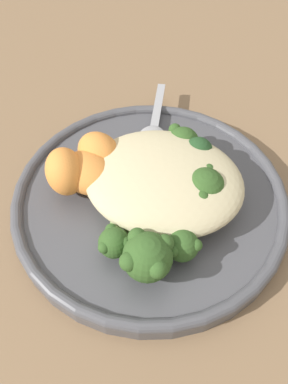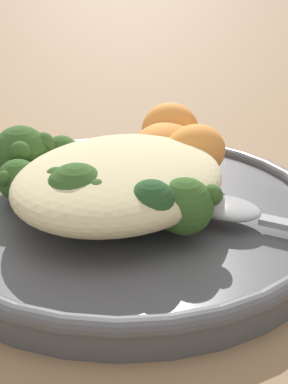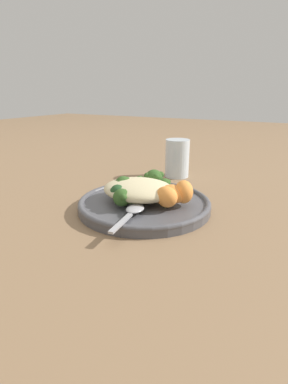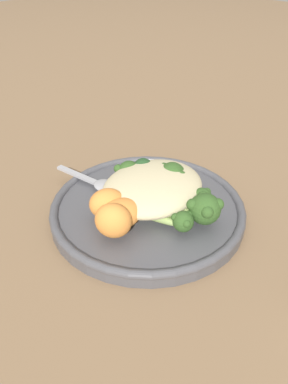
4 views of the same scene
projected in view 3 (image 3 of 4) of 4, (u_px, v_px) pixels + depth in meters
ground_plane at (138, 206)px, 0.63m from camera, size 4.00×4.00×0.00m
plate at (144, 204)px, 0.61m from camera, size 0.27×0.27×0.02m
quinoa_mound at (139, 189)px, 0.60m from camera, size 0.15×0.13×0.04m
broccoli_stalk_0 at (163, 188)px, 0.64m from camera, size 0.05×0.11×0.03m
broccoli_stalk_1 at (155, 181)px, 0.66m from camera, size 0.08×0.11×0.04m
broccoli_stalk_2 at (145, 186)px, 0.65m from camera, size 0.10×0.08×0.03m
broccoli_stalk_3 at (142, 189)px, 0.62m from camera, size 0.08×0.03×0.03m
broccoli_stalk_4 at (143, 190)px, 0.61m from camera, size 0.10×0.04×0.03m
broccoli_stalk_5 at (130, 188)px, 0.62m from camera, size 0.12×0.05×0.04m
broccoli_stalk_6 at (134, 193)px, 0.60m from camera, size 0.08×0.06×0.03m
broccoli_stalk_7 at (131, 198)px, 0.57m from camera, size 0.07×0.09×0.03m
sweet_potato_chunk_0 at (167, 197)px, 0.56m from camera, size 0.06×0.05×0.04m
sweet_potato_chunk_1 at (173, 193)px, 0.58m from camera, size 0.07×0.06×0.04m
sweet_potato_chunk_2 at (154, 194)px, 0.59m from camera, size 0.07×0.06×0.03m
sweet_potato_chunk_3 at (184, 192)px, 0.58m from camera, size 0.05×0.06×0.05m
kale_tuft at (124, 194)px, 0.58m from camera, size 0.05×0.05×0.04m
spoon at (133, 211)px, 0.53m from camera, size 0.04×0.12×0.01m
water_glass at (177, 158)px, 0.83m from camera, size 0.07×0.07×0.10m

